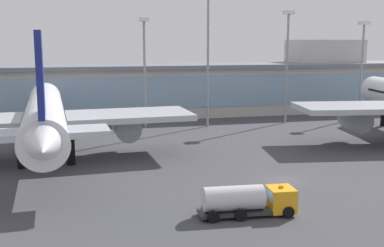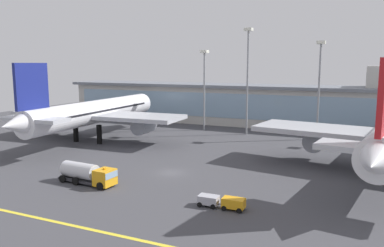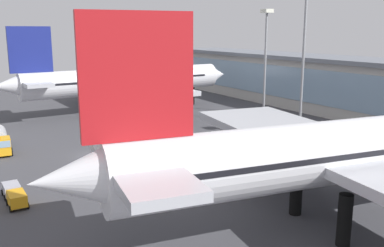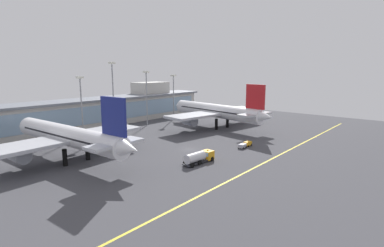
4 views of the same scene
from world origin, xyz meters
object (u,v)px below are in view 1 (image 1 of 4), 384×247
at_px(fuel_tanker_truck, 250,200).
at_px(apron_light_mast_far_east, 287,49).
at_px(apron_light_mast_west, 208,40).
at_px(airliner_near_left, 45,116).
at_px(apron_light_mast_centre, 144,55).
at_px(apron_light_mast_east, 363,54).

bearing_deg(fuel_tanker_truck, apron_light_mast_far_east, 66.01).
bearing_deg(apron_light_mast_west, apron_light_mast_far_east, 1.63).
distance_m(airliner_near_left, apron_light_mast_far_east, 50.03).
xyz_separation_m(apron_light_mast_west, apron_light_mast_centre, (-11.65, 1.51, -2.70)).
distance_m(apron_light_mast_centre, apron_light_mast_east, 45.68).
bearing_deg(apron_light_mast_centre, fuel_tanker_truck, -86.89).
relative_size(airliner_near_left, apron_light_mast_far_east, 2.30).
xyz_separation_m(airliner_near_left, apron_light_mast_centre, (16.71, 22.35, 7.34)).
relative_size(apron_light_mast_west, apron_light_mast_far_east, 1.15).
bearing_deg(apron_light_mast_west, fuel_tanker_truck, -100.90).
distance_m(apron_light_mast_east, apron_light_mast_far_east, 18.01).
distance_m(fuel_tanker_truck, apron_light_mast_west, 49.94).
relative_size(fuel_tanker_truck, apron_light_mast_west, 0.37).
relative_size(airliner_near_left, apron_light_mast_centre, 2.48).
distance_m(apron_light_mast_west, apron_light_mast_far_east, 16.26).
bearing_deg(apron_light_mast_east, fuel_tanker_truck, -131.04).
bearing_deg(apron_light_mast_east, apron_light_mast_west, -175.66).
xyz_separation_m(apron_light_mast_east, apron_light_mast_far_east, (-17.86, -2.12, 0.98)).
xyz_separation_m(fuel_tanker_truck, apron_light_mast_east, (43.04, 49.44, 11.92)).
bearing_deg(fuel_tanker_truck, apron_light_mast_east, 52.99).
bearing_deg(apron_light_mast_east, apron_light_mast_centre, -178.65).
height_order(fuel_tanker_truck, apron_light_mast_west, apron_light_mast_west).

